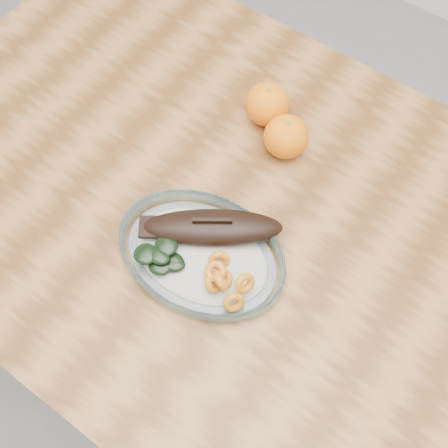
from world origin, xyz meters
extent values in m
plane|color=slate|center=(0.00, 0.00, 0.00)|extent=(3.00, 3.00, 0.00)
cube|color=#5B3415|center=(0.00, 0.00, 0.73)|extent=(1.20, 0.80, 0.04)
cylinder|color=brown|center=(-0.54, 0.34, 0.35)|extent=(0.06, 0.06, 0.71)
ellipsoid|color=white|center=(0.03, -0.10, 0.76)|extent=(0.53, 0.41, 0.01)
torus|color=#93CDE3|center=(0.03, -0.10, 0.77)|extent=(0.54, 0.54, 0.03)
ellipsoid|color=white|center=(0.03, -0.10, 0.77)|extent=(0.47, 0.36, 0.02)
ellipsoid|color=black|center=(0.03, -0.06, 0.80)|extent=(0.21, 0.18, 0.04)
ellipsoid|color=black|center=(0.03, -0.06, 0.79)|extent=(0.18, 0.15, 0.02)
cube|color=black|center=(-0.05, -0.11, 0.80)|extent=(0.05, 0.05, 0.01)
cube|color=black|center=(0.03, -0.06, 0.82)|extent=(0.05, 0.04, 0.02)
torus|color=#BA610D|center=(0.09, -0.12, 0.79)|extent=(0.04, 0.04, 0.03)
torus|color=#BA610D|center=(0.08, -0.13, 0.79)|extent=(0.04, 0.05, 0.04)
torus|color=#BA610D|center=(0.06, -0.10, 0.79)|extent=(0.04, 0.04, 0.04)
torus|color=#BA610D|center=(0.12, -0.14, 0.79)|extent=(0.04, 0.04, 0.04)
torus|color=#BA610D|center=(0.09, -0.12, 0.81)|extent=(0.04, 0.04, 0.03)
torus|color=#BA610D|center=(0.12, -0.11, 0.81)|extent=(0.04, 0.04, 0.04)
torus|color=#BA610D|center=(0.07, -0.12, 0.81)|extent=(0.04, 0.04, 0.03)
ellipsoid|color=black|center=(0.01, -0.13, 0.79)|extent=(0.04, 0.03, 0.01)
ellipsoid|color=black|center=(0.00, -0.15, 0.79)|extent=(0.05, 0.05, 0.01)
ellipsoid|color=black|center=(0.01, -0.14, 0.79)|extent=(0.04, 0.04, 0.01)
ellipsoid|color=black|center=(-0.03, -0.15, 0.80)|extent=(0.05, 0.05, 0.01)
ellipsoid|color=black|center=(-0.01, -0.15, 0.80)|extent=(0.04, 0.03, 0.01)
ellipsoid|color=black|center=(-0.01, -0.12, 0.80)|extent=(0.04, 0.05, 0.01)
sphere|color=#F66005|center=(-0.03, 0.19, 0.79)|extent=(0.08, 0.08, 0.08)
sphere|color=#F66005|center=(0.03, 0.15, 0.79)|extent=(0.08, 0.08, 0.08)
camera|label=1|loc=(0.27, -0.37, 1.55)|focal=45.00mm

